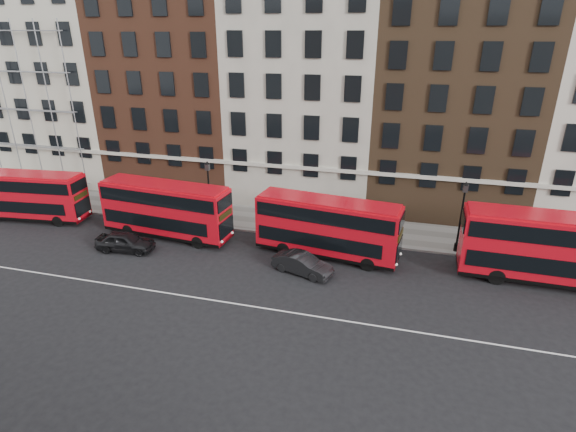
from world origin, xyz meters
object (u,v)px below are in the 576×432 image
(bus_c, at_px, (327,226))
(car_rear, at_px, (125,242))
(bus_b, at_px, (166,208))
(bus_d, at_px, (553,248))
(bus_a, at_px, (27,195))
(car_front, at_px, (302,264))

(bus_c, distance_m, car_rear, 14.79)
(bus_c, bearing_deg, bus_b, -172.65)
(bus_c, height_order, bus_d, bus_d)
(bus_c, bearing_deg, bus_a, -172.64)
(bus_b, height_order, car_rear, bus_b)
(bus_b, distance_m, car_rear, 3.90)
(bus_d, height_order, car_rear, bus_d)
(car_front, bearing_deg, bus_a, 100.24)
(bus_b, xyz_separation_m, bus_c, (12.64, 0.00, -0.04))
(bus_b, bearing_deg, car_front, -9.19)
(bus_b, xyz_separation_m, car_rear, (-1.73, -3.11, -1.60))
(bus_d, height_order, car_front, bus_d)
(bus_b, relative_size, bus_c, 1.01)
(bus_a, height_order, car_rear, bus_a)
(car_rear, bearing_deg, bus_a, 68.79)
(bus_a, xyz_separation_m, car_rear, (11.24, -3.10, -1.49))
(bus_d, bearing_deg, bus_b, -178.59)
(bus_c, distance_m, car_front, 3.53)
(bus_d, bearing_deg, car_rear, -172.41)
(bus_c, height_order, car_rear, bus_c)
(bus_d, relative_size, car_rear, 2.59)
(bus_d, bearing_deg, bus_c, -178.59)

